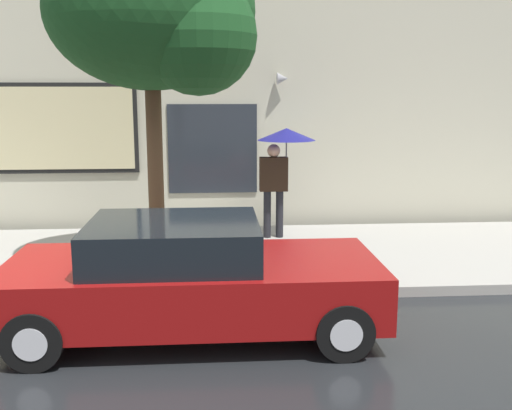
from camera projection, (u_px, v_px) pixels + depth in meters
ground_plane at (71, 335)px, 7.06m from camera, size 60.00×60.00×0.00m
sidewalk at (112, 259)px, 9.98m from camera, size 20.00×4.00×0.15m
building_facade at (124, 59)px, 11.79m from camera, size 20.00×0.67×7.00m
parked_car at (190, 278)px, 7.01m from camera, size 4.36×1.94×1.37m
pedestrian_with_umbrella at (282, 150)px, 10.88m from camera, size 1.06×1.06×2.04m
street_tree at (160, 17)px, 8.39m from camera, size 3.00×2.55×4.96m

